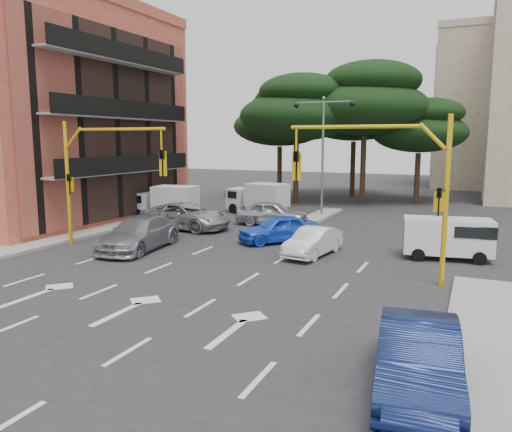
# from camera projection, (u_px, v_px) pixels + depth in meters

# --- Properties ---
(ground) EXTENTS (120.00, 120.00, 0.00)m
(ground) POSITION_uv_depth(u_px,v_px,m) (202.00, 273.00, 19.34)
(ground) COLOR #28282B
(ground) RESTS_ON ground
(median_strip) EXTENTS (1.40, 6.00, 0.15)m
(median_strip) POSITION_uv_depth(u_px,v_px,m) (321.00, 215.00, 33.76)
(median_strip) COLOR gray
(median_strip) RESTS_ON ground
(apartment_orange) EXTENTS (15.19, 16.15, 13.70)m
(apartment_orange) POSITION_uv_depth(u_px,v_px,m) (25.00, 113.00, 32.77)
(apartment_orange) COLOR #A94A35
(apartment_orange) RESTS_ON ground
(pine_left_near) EXTENTS (9.15, 9.15, 10.23)m
(pine_left_near) POSITION_uv_depth(u_px,v_px,m) (297.00, 108.00, 39.58)
(pine_left_near) COLOR #382616
(pine_left_near) RESTS_ON ground
(pine_center) EXTENTS (9.98, 9.98, 11.16)m
(pine_center) POSITION_uv_depth(u_px,v_px,m) (366.00, 99.00, 39.26)
(pine_center) COLOR #382616
(pine_center) RESTS_ON ground
(pine_left_far) EXTENTS (8.32, 8.32, 9.30)m
(pine_left_far) POSITION_uv_depth(u_px,v_px,m) (280.00, 119.00, 44.50)
(pine_left_far) COLOR #382616
(pine_left_far) RESTS_ON ground
(pine_right) EXTENTS (7.49, 7.49, 8.37)m
(pine_right) POSITION_uv_depth(u_px,v_px,m) (420.00, 126.00, 39.76)
(pine_right) COLOR #382616
(pine_right) RESTS_ON ground
(pine_back) EXTENTS (9.15, 9.15, 10.23)m
(pine_back) POSITION_uv_depth(u_px,v_px,m) (355.00, 112.00, 44.68)
(pine_back) COLOR #382616
(pine_back) RESTS_ON ground
(signal_mast_right) EXTENTS (5.79, 0.37, 6.00)m
(signal_mast_right) POSITION_uv_depth(u_px,v_px,m) (394.00, 175.00, 17.80)
(signal_mast_right) COLOR yellow
(signal_mast_right) RESTS_ON ground
(signal_mast_left) EXTENTS (5.79, 0.37, 6.00)m
(signal_mast_left) POSITION_uv_depth(u_px,v_px,m) (96.00, 167.00, 23.29)
(signal_mast_left) COLOR yellow
(signal_mast_left) RESTS_ON ground
(street_lamp_center) EXTENTS (4.16, 0.36, 7.77)m
(street_lamp_center) POSITION_uv_depth(u_px,v_px,m) (323.00, 135.00, 32.95)
(street_lamp_center) COLOR slate
(street_lamp_center) RESTS_ON median_strip
(car_white_hatch) EXTENTS (1.84, 3.92, 1.24)m
(car_white_hatch) POSITION_uv_depth(u_px,v_px,m) (313.00, 242.00, 22.24)
(car_white_hatch) COLOR silver
(car_white_hatch) RESTS_ON ground
(car_blue_compact) EXTENTS (3.92, 4.08, 1.38)m
(car_blue_compact) POSITION_uv_depth(u_px,v_px,m) (278.00, 229.00, 25.09)
(car_blue_compact) COLOR blue
(car_blue_compact) RESTS_ON ground
(car_silver_wagon) EXTENTS (2.74, 5.49, 1.53)m
(car_silver_wagon) POSITION_uv_depth(u_px,v_px,m) (139.00, 233.00, 23.46)
(car_silver_wagon) COLOR gray
(car_silver_wagon) RESTS_ON ground
(car_silver_cross_a) EXTENTS (5.63, 3.01, 1.51)m
(car_silver_cross_a) POSITION_uv_depth(u_px,v_px,m) (186.00, 216.00, 28.86)
(car_silver_cross_a) COLOR #9A9EA1
(car_silver_cross_a) RESTS_ON ground
(car_silver_cross_b) EXTENTS (4.53, 2.33, 1.48)m
(car_silver_cross_b) POSITION_uv_depth(u_px,v_px,m) (272.00, 213.00, 30.11)
(car_silver_cross_b) COLOR #AAADB2
(car_silver_cross_b) RESTS_ON ground
(car_navy_parked) EXTENTS (2.10, 4.64, 1.48)m
(car_navy_parked) POSITION_uv_depth(u_px,v_px,m) (418.00, 359.00, 10.10)
(car_navy_parked) COLOR #0D1843
(car_navy_parked) RESTS_ON ground
(van_white) EXTENTS (3.84, 2.20, 1.81)m
(van_white) POSITION_uv_depth(u_px,v_px,m) (447.00, 238.00, 21.55)
(van_white) COLOR white
(van_white) RESTS_ON ground
(box_truck_a) EXTENTS (4.62, 2.44, 2.17)m
(box_truck_a) POSITION_uv_depth(u_px,v_px,m) (164.00, 202.00, 32.41)
(box_truck_a) COLOR silver
(box_truck_a) RESTS_ON ground
(box_truck_b) EXTENTS (4.66, 2.66, 2.16)m
(box_truck_b) POSITION_uv_depth(u_px,v_px,m) (257.00, 198.00, 34.60)
(box_truck_b) COLOR silver
(box_truck_b) RESTS_ON ground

